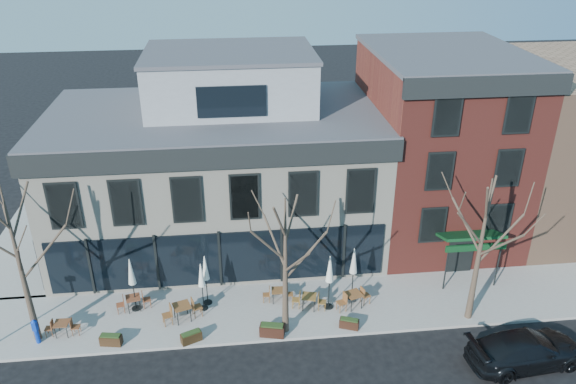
{
  "coord_description": "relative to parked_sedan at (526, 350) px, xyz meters",
  "views": [
    {
      "loc": [
        0.82,
        -24.68,
        17.87
      ],
      "look_at": [
        3.77,
        2.0,
        4.51
      ],
      "focal_mm": 35.0,
      "sensor_mm": 36.0,
      "label": 1
    }
  ],
  "objects": [
    {
      "name": "umbrella_1",
      "position": [
        -14.15,
        5.22,
        1.26
      ],
      "size": [
        0.43,
        0.43,
        2.66
      ],
      "color": "black",
      "rests_on": "sidewalk_front"
    },
    {
      "name": "cafe_set_5",
      "position": [
        -6.69,
        4.54,
        -0.11
      ],
      "size": [
        1.91,
        1.05,
        0.98
      ],
      "color": "brown",
      "rests_on": "sidewalk_front"
    },
    {
      "name": "planter_2",
      "position": [
        -10.92,
        2.86,
        -0.3
      ],
      "size": [
        1.22,
        0.71,
        0.64
      ],
      "color": "black",
      "rests_on": "sidewalk_front"
    },
    {
      "name": "planter_0",
      "position": [
        -18.3,
        3.07,
        -0.34
      ],
      "size": [
        1.03,
        0.56,
        0.55
      ],
      "color": "#301F10",
      "rests_on": "sidewalk_front"
    },
    {
      "name": "tree_corner",
      "position": [
        -21.75,
        3.85,
        3.48
      ],
      "size": [
        3.93,
        3.98,
        7.92
      ],
      "color": "#382B21",
      "rests_on": "sidewalk_front"
    },
    {
      "name": "corner_building",
      "position": [
        -13.19,
        12.13,
        3.96
      ],
      "size": [
        18.39,
        10.39,
        11.1
      ],
      "color": "beige",
      "rests_on": "ground"
    },
    {
      "name": "umbrella_3",
      "position": [
        -7.94,
        4.65,
        1.52
      ],
      "size": [
        0.49,
        0.49,
        3.03
      ],
      "color": "black",
      "rests_on": "sidewalk_front"
    },
    {
      "name": "red_brick_building",
      "position": [
        -0.26,
        12.04,
        4.87
      ],
      "size": [
        8.2,
        11.78,
        11.18
      ],
      "color": "maroon",
      "rests_on": "ground"
    },
    {
      "name": "planter_3",
      "position": [
        -7.23,
        3.01,
        -0.36
      ],
      "size": [
        0.99,
        0.67,
        0.51
      ],
      "color": "black",
      "rests_on": "sidewalk_front"
    },
    {
      "name": "ground",
      "position": [
        -13.26,
        7.06,
        -0.76
      ],
      "size": [
        120.0,
        120.0,
        0.0
      ],
      "primitive_type": "plane",
      "color": "black",
      "rests_on": "ground"
    },
    {
      "name": "umbrella_2",
      "position": [
        -13.96,
        5.66,
        1.36
      ],
      "size": [
        0.45,
        0.45,
        2.8
      ],
      "color": "black",
      "rests_on": "sidewalk_front"
    },
    {
      "name": "call_box",
      "position": [
        -21.66,
        3.56,
        0.09
      ],
      "size": [
        0.26,
        0.26,
        1.33
      ],
      "color": "#0D35B1",
      "rests_on": "sidewalk_front"
    },
    {
      "name": "cafe_set_2",
      "position": [
        -15.14,
        4.47,
        -0.08
      ],
      "size": [
        2.03,
        1.11,
        1.04
      ],
      "color": "brown",
      "rests_on": "sidewalk_front"
    },
    {
      "name": "cafe_set_1",
      "position": [
        -17.59,
        5.54,
        -0.15
      ],
      "size": [
        1.75,
        0.82,
        0.9
      ],
      "color": "brown",
      "rests_on": "sidewalk_front"
    },
    {
      "name": "sidewalk_side",
      "position": [
        -24.51,
        13.06,
        -0.69
      ],
      "size": [
        4.5,
        12.0,
        0.15
      ],
      "primitive_type": "cube",
      "color": "gray",
      "rests_on": "ground"
    },
    {
      "name": "tree_mid",
      "position": [
        -10.25,
        3.16,
        3.03
      ],
      "size": [
        3.5,
        3.55,
        7.04
      ],
      "color": "#382B21",
      "rests_on": "sidewalk_front"
    },
    {
      "name": "umbrella_0",
      "position": [
        -17.5,
        5.56,
        1.47
      ],
      "size": [
        0.47,
        0.47,
        2.95
      ],
      "color": "black",
      "rests_on": "sidewalk_front"
    },
    {
      "name": "umbrella_4",
      "position": [
        -6.61,
        5.28,
        1.48
      ],
      "size": [
        0.48,
        0.48,
        2.97
      ],
      "color": "black",
      "rests_on": "sidewalk_front"
    },
    {
      "name": "sidewalk_front",
      "position": [
        -10.01,
        4.91,
        -0.69
      ],
      "size": [
        33.5,
        4.7,
        0.15
      ],
      "primitive_type": "cube",
      "color": "gray",
      "rests_on": "ground"
    },
    {
      "name": "planter_1",
      "position": [
        -14.66,
        2.86,
        -0.35
      ],
      "size": [
        1.03,
        0.73,
        0.53
      ],
      "color": "black",
      "rests_on": "sidewalk_front"
    },
    {
      "name": "tree_right",
      "position": [
        -1.25,
        3.15,
        3.26
      ],
      "size": [
        3.72,
        3.77,
        7.48
      ],
      "color": "#382B21",
      "rests_on": "sidewalk_front"
    },
    {
      "name": "cafe_set_4",
      "position": [
        -8.92,
        4.68,
        -0.14
      ],
      "size": [
        1.79,
        0.85,
        0.92
      ],
      "color": "brown",
      "rests_on": "sidewalk_front"
    },
    {
      "name": "cafe_set_0",
      "position": [
        -20.64,
        3.99,
        -0.18
      ],
      "size": [
        1.62,
        0.67,
        0.85
      ],
      "color": "brown",
      "rests_on": "sidewalk_front"
    },
    {
      "name": "parked_sedan",
      "position": [
        0.0,
        0.0,
        0.0
      ],
      "size": [
        5.47,
        2.71,
        1.53
      ],
      "primitive_type": "imported",
      "rotation": [
        0.0,
        0.0,
        1.68
      ],
      "color": "black",
      "rests_on": "ground"
    },
    {
      "name": "cafe_set_3",
      "position": [
        -10.41,
        5.42,
        -0.19
      ],
      "size": [
        1.6,
        0.67,
        0.83
      ],
      "color": "brown",
      "rests_on": "sidewalk_front"
    }
  ]
}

